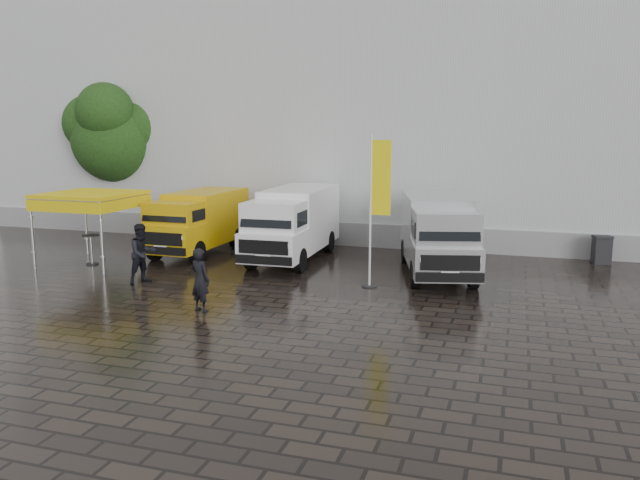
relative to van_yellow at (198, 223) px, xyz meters
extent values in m
plane|color=black|center=(6.52, -4.46, -1.23)|extent=(120.00, 120.00, 0.00)
cube|color=silver|center=(8.52, 11.54, 4.77)|extent=(44.00, 16.00, 12.00)
cube|color=gray|center=(8.52, 3.49, -0.73)|extent=(44.00, 0.15, 1.00)
cylinder|color=silver|center=(-4.24, -1.42, 0.02)|extent=(0.10, 0.10, 2.51)
cylinder|color=silver|center=(-1.32, -1.42, 0.02)|extent=(0.10, 0.10, 2.51)
cylinder|color=silver|center=(-4.24, -4.34, 0.02)|extent=(0.10, 0.10, 2.51)
cylinder|color=silver|center=(-1.32, -4.34, 0.02)|extent=(0.10, 0.10, 2.51)
cube|color=yellow|center=(-2.78, -2.88, 1.37)|extent=(3.12, 3.12, 0.12)
cube|color=yellow|center=(-2.78, -4.42, 1.07)|extent=(3.07, 0.04, 0.40)
cylinder|color=black|center=(7.83, -3.19, -1.21)|extent=(0.50, 0.50, 0.04)
cylinder|color=white|center=(7.83, -3.19, 1.18)|extent=(0.07, 0.07, 4.83)
cube|color=#FFE90D|center=(8.16, -3.19, 2.24)|extent=(0.60, 0.03, 2.32)
cylinder|color=black|center=(-6.47, 3.92, 0.63)|extent=(0.52, 0.52, 3.73)
sphere|color=#1B3511|center=(-6.47, 3.92, 3.24)|extent=(4.11, 4.11, 4.11)
sphere|color=#1B3511|center=(-7.07, 4.82, 4.92)|extent=(2.42, 2.42, 2.42)
cylinder|color=black|center=(-2.75, -3.08, -0.68)|extent=(0.60, 0.60, 1.11)
cube|color=black|center=(15.32, 2.85, -0.71)|extent=(0.73, 0.73, 1.05)
imported|color=black|center=(4.02, -7.28, -0.35)|extent=(0.75, 0.62, 1.77)
imported|color=black|center=(0.65, -4.91, -0.26)|extent=(1.08, 1.18, 1.95)
camera|label=1|loc=(12.17, -22.13, 3.71)|focal=35.00mm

